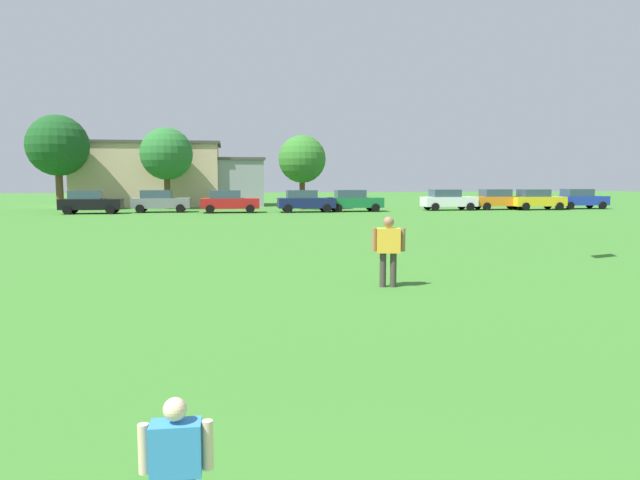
% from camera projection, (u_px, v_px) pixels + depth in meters
% --- Properties ---
extents(ground_plane, '(160.00, 160.00, 0.00)m').
position_uv_depth(ground_plane, '(236.00, 228.00, 30.43)').
color(ground_plane, '#387528').
extents(child_kite_flyer, '(0.50, 0.20, 1.06)m').
position_uv_depth(child_kite_flyer, '(176.00, 458.00, 4.03)').
color(child_kite_flyer, navy).
rests_on(child_kite_flyer, ground).
extents(adult_bystander, '(0.78, 0.40, 1.66)m').
position_uv_depth(adult_bystander, '(388.00, 245.00, 13.77)').
color(adult_bystander, '#3F3833').
rests_on(adult_bystander, ground).
extents(parked_car_black_0, '(4.30, 2.02, 1.68)m').
position_uv_depth(parked_car_black_0, '(90.00, 202.00, 42.80)').
color(parked_car_black_0, black).
rests_on(parked_car_black_0, ground).
extents(parked_car_gray_1, '(4.30, 2.02, 1.68)m').
position_uv_depth(parked_car_gray_1, '(160.00, 201.00, 44.69)').
color(parked_car_gray_1, slate).
rests_on(parked_car_gray_1, ground).
extents(parked_car_red_2, '(4.30, 2.02, 1.68)m').
position_uv_depth(parked_car_red_2, '(229.00, 201.00, 44.11)').
color(parked_car_red_2, red).
rests_on(parked_car_red_2, ground).
extents(parked_car_navy_3, '(4.30, 2.02, 1.68)m').
position_uv_depth(parked_car_navy_3, '(305.00, 201.00, 44.87)').
color(parked_car_navy_3, '#141E4C').
rests_on(parked_car_navy_3, ground).
extents(parked_car_green_4, '(4.30, 2.02, 1.68)m').
position_uv_depth(parked_car_green_4, '(353.00, 200.00, 45.69)').
color(parked_car_green_4, '#196B38').
rests_on(parked_car_green_4, ground).
extents(parked_car_white_5, '(4.30, 2.02, 1.68)m').
position_uv_depth(parked_car_white_5, '(448.00, 200.00, 47.60)').
color(parked_car_white_5, white).
rests_on(parked_car_white_5, ground).
extents(parked_car_orange_6, '(4.30, 2.02, 1.68)m').
position_uv_depth(parked_car_orange_6, '(498.00, 199.00, 48.52)').
color(parked_car_orange_6, orange).
rests_on(parked_car_orange_6, ground).
extents(parked_car_yellow_7, '(4.30, 2.02, 1.68)m').
position_uv_depth(parked_car_yellow_7, '(536.00, 199.00, 48.20)').
color(parked_car_yellow_7, yellow).
rests_on(parked_car_yellow_7, ground).
extents(parked_car_blue_8, '(4.30, 2.02, 1.68)m').
position_uv_depth(parked_car_blue_8, '(580.00, 199.00, 49.82)').
color(parked_car_blue_8, '#1E38AD').
rests_on(parked_car_blue_8, ground).
extents(tree_far_left, '(4.93, 4.93, 7.69)m').
position_uv_depth(tree_far_left, '(58.00, 146.00, 47.65)').
color(tree_far_left, brown).
rests_on(tree_far_left, ground).
extents(tree_center, '(4.36, 4.36, 6.80)m').
position_uv_depth(tree_center, '(166.00, 154.00, 49.24)').
color(tree_center, brown).
rests_on(tree_center, ground).
extents(tree_far_right, '(3.93, 3.93, 6.12)m').
position_uv_depth(tree_far_right, '(302.00, 159.00, 48.63)').
color(tree_far_right, brown).
rests_on(tree_far_right, ground).
extents(house_left, '(8.53, 6.67, 4.47)m').
position_uv_depth(house_left, '(219.00, 182.00, 55.95)').
color(house_left, '#9999A3').
rests_on(house_left, ground).
extents(house_right, '(13.25, 7.76, 5.87)m').
position_uv_depth(house_right, '(149.00, 174.00, 54.90)').
color(house_right, beige).
rests_on(house_right, ground).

